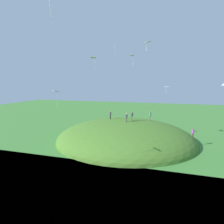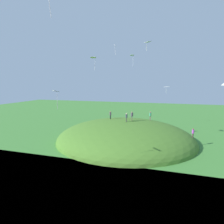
{
  "view_description": "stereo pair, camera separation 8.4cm",
  "coord_description": "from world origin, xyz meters",
  "px_view_note": "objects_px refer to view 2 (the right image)",
  "views": [
    {
      "loc": [
        -28.64,
        -4.73,
        11.24
      ],
      "look_at": [
        2.33,
        4.63,
        6.25
      ],
      "focal_mm": 30.36,
      "sensor_mm": 36.0,
      "label": 1
    },
    {
      "loc": [
        -28.62,
        -4.81,
        11.24
      ],
      "look_at": [
        2.33,
        4.63,
        6.25
      ],
      "focal_mm": 30.36,
      "sensor_mm": 36.0,
      "label": 2
    }
  ],
  "objects_px": {
    "person_on_hilltop": "(126,116)",
    "kite_5": "(167,87)",
    "person_with_child": "(132,115)",
    "person_walking_path": "(150,115)",
    "kite_4": "(93,58)",
    "kite_6": "(132,56)",
    "person_watching_kites": "(110,114)",
    "kite_0": "(116,46)",
    "kite_3": "(56,93)",
    "kite_2": "(148,42)",
    "person_near_shore": "(193,132)"
  },
  "relations": [
    {
      "from": "kite_4",
      "to": "kite_6",
      "type": "xyz_separation_m",
      "value": [
        -0.45,
        -6.84,
        -0.02
      ]
    },
    {
      "from": "person_on_hilltop",
      "to": "person_watching_kites",
      "type": "distance_m",
      "value": 4.65
    },
    {
      "from": "person_watching_kites",
      "to": "kite_2",
      "type": "height_order",
      "value": "kite_2"
    },
    {
      "from": "person_on_hilltop",
      "to": "person_near_shore",
      "type": "bearing_deg",
      "value": -85.35
    },
    {
      "from": "person_with_child",
      "to": "kite_3",
      "type": "distance_m",
      "value": 19.48
    },
    {
      "from": "person_watching_kites",
      "to": "person_near_shore",
      "type": "xyz_separation_m",
      "value": [
        -1.65,
        -15.79,
        -2.17
      ]
    },
    {
      "from": "person_with_child",
      "to": "kite_3",
      "type": "bearing_deg",
      "value": 157.56
    },
    {
      "from": "person_with_child",
      "to": "kite_4",
      "type": "bearing_deg",
      "value": 121.59
    },
    {
      "from": "person_on_hilltop",
      "to": "kite_3",
      "type": "relative_size",
      "value": 0.8
    },
    {
      "from": "person_walking_path",
      "to": "kite_4",
      "type": "bearing_deg",
      "value": -139.55
    },
    {
      "from": "person_with_child",
      "to": "kite_3",
      "type": "relative_size",
      "value": 0.86
    },
    {
      "from": "person_walking_path",
      "to": "kite_4",
      "type": "height_order",
      "value": "kite_4"
    },
    {
      "from": "kite_2",
      "to": "kite_4",
      "type": "relative_size",
      "value": 0.55
    },
    {
      "from": "kite_5",
      "to": "person_on_hilltop",
      "type": "bearing_deg",
      "value": 121.77
    },
    {
      "from": "person_near_shore",
      "to": "person_on_hilltop",
      "type": "bearing_deg",
      "value": 144.93
    },
    {
      "from": "person_watching_kites",
      "to": "person_near_shore",
      "type": "height_order",
      "value": "person_watching_kites"
    },
    {
      "from": "person_on_hilltop",
      "to": "person_near_shore",
      "type": "distance_m",
      "value": 12.09
    },
    {
      "from": "person_walking_path",
      "to": "person_near_shore",
      "type": "bearing_deg",
      "value": -30.22
    },
    {
      "from": "person_with_child",
      "to": "kite_2",
      "type": "relative_size",
      "value": 1.48
    },
    {
      "from": "person_on_hilltop",
      "to": "kite_6",
      "type": "xyz_separation_m",
      "value": [
        -3.73,
        -1.66,
        10.41
      ]
    },
    {
      "from": "person_on_hilltop",
      "to": "person_near_shore",
      "type": "xyz_separation_m",
      "value": [
        0.81,
        -11.84,
        -2.28
      ]
    },
    {
      "from": "person_watching_kites",
      "to": "kite_3",
      "type": "height_order",
      "value": "kite_3"
    },
    {
      "from": "person_on_hilltop",
      "to": "kite_0",
      "type": "xyz_separation_m",
      "value": [
        7.76,
        4.38,
        14.3
      ]
    },
    {
      "from": "person_walking_path",
      "to": "kite_0",
      "type": "distance_m",
      "value": 17.02
    },
    {
      "from": "kite_2",
      "to": "kite_3",
      "type": "bearing_deg",
      "value": 138.0
    },
    {
      "from": "person_with_child",
      "to": "kite_5",
      "type": "distance_m",
      "value": 8.78
    },
    {
      "from": "person_watching_kites",
      "to": "person_with_child",
      "type": "bearing_deg",
      "value": -83.55
    },
    {
      "from": "person_on_hilltop",
      "to": "person_with_child",
      "type": "relative_size",
      "value": 0.93
    },
    {
      "from": "person_near_shore",
      "to": "kite_2",
      "type": "relative_size",
      "value": 1.45
    },
    {
      "from": "person_with_child",
      "to": "kite_0",
      "type": "distance_m",
      "value": 16.36
    },
    {
      "from": "kite_0",
      "to": "kite_5",
      "type": "distance_m",
      "value": 14.83
    },
    {
      "from": "person_near_shore",
      "to": "person_with_child",
      "type": "bearing_deg",
      "value": 137.27
    },
    {
      "from": "person_watching_kites",
      "to": "person_near_shore",
      "type": "distance_m",
      "value": 16.02
    },
    {
      "from": "person_near_shore",
      "to": "kite_0",
      "type": "xyz_separation_m",
      "value": [
        6.94,
        16.22,
        16.58
      ]
    },
    {
      "from": "kite_5",
      "to": "person_near_shore",
      "type": "bearing_deg",
      "value": -126.63
    },
    {
      "from": "person_on_hilltop",
      "to": "kite_2",
      "type": "xyz_separation_m",
      "value": [
        -7.15,
        -4.43,
        11.72
      ]
    },
    {
      "from": "kite_0",
      "to": "person_watching_kites",
      "type": "bearing_deg",
      "value": -175.36
    },
    {
      "from": "person_on_hilltop",
      "to": "kite_0",
      "type": "relative_size",
      "value": 0.79
    },
    {
      "from": "kite_4",
      "to": "kite_5",
      "type": "relative_size",
      "value": 1.56
    },
    {
      "from": "kite_0",
      "to": "kite_2",
      "type": "relative_size",
      "value": 1.75
    },
    {
      "from": "person_with_child",
      "to": "kite_6",
      "type": "relative_size",
      "value": 0.98
    },
    {
      "from": "person_walking_path",
      "to": "kite_5",
      "type": "bearing_deg",
      "value": -14.38
    },
    {
      "from": "person_near_shore",
      "to": "kite_6",
      "type": "distance_m",
      "value": 16.89
    },
    {
      "from": "person_near_shore",
      "to": "kite_4",
      "type": "distance_m",
      "value": 21.63
    },
    {
      "from": "person_with_child",
      "to": "person_walking_path",
      "type": "height_order",
      "value": "person_with_child"
    },
    {
      "from": "person_with_child",
      "to": "person_walking_path",
      "type": "bearing_deg",
      "value": -49.7
    },
    {
      "from": "person_with_child",
      "to": "kite_6",
      "type": "height_order",
      "value": "kite_6"
    },
    {
      "from": "kite_4",
      "to": "kite_6",
      "type": "relative_size",
      "value": 1.2
    },
    {
      "from": "person_on_hilltop",
      "to": "kite_5",
      "type": "xyz_separation_m",
      "value": [
        4.37,
        -7.06,
        5.48
      ]
    },
    {
      "from": "kite_0",
      "to": "kite_2",
      "type": "bearing_deg",
      "value": -149.42
    }
  ]
}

